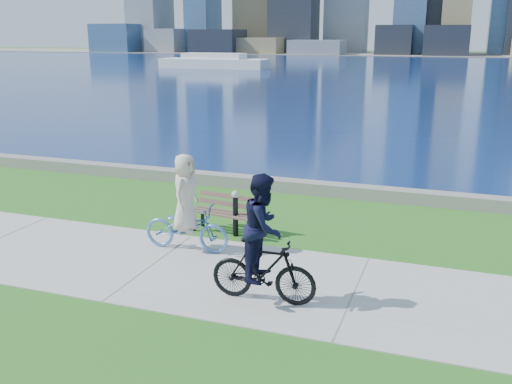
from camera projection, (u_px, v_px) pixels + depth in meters
ground at (353, 295)px, 10.05m from camera, size 320.00×320.00×0.00m
concrete_path at (353, 294)px, 10.05m from camera, size 80.00×3.50×0.02m
seawall at (394, 195)px, 15.63m from camera, size 90.00×0.50×0.35m
bay_water at (451, 69)px, 75.41m from camera, size 320.00×131.00×0.01m
far_shore at (457, 54)px, 128.05m from camera, size 320.00×30.00×0.12m
ferry_near at (214, 62)px, 76.82m from camera, size 14.68×4.19×1.99m
park_bench at (227, 210)px, 13.10m from camera, size 1.72×0.80×0.86m
bollard_lamp at (235, 210)px, 12.83m from camera, size 0.17×0.17×1.06m
cyclist_woman at (186, 215)px, 11.91m from camera, size 0.71×1.90×2.07m
cyclist_man at (263, 249)px, 9.53m from camera, size 0.70×1.85×2.24m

